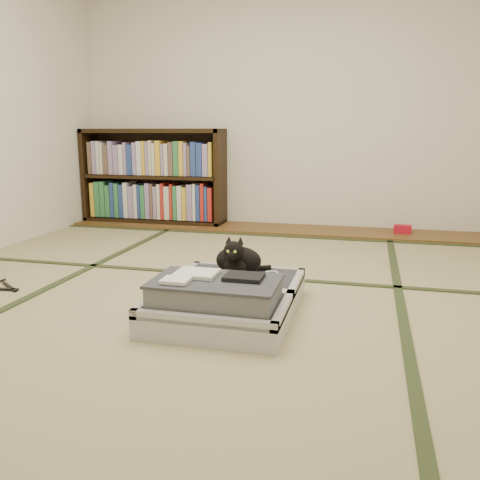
# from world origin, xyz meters

# --- Properties ---
(floor) EXTENTS (4.50, 4.50, 0.00)m
(floor) POSITION_xyz_m (0.00, 0.00, 0.00)
(floor) COLOR tan
(floor) RESTS_ON ground
(wood_strip) EXTENTS (4.00, 0.50, 0.02)m
(wood_strip) POSITION_xyz_m (0.00, 2.00, 0.01)
(wood_strip) COLOR brown
(wood_strip) RESTS_ON ground
(red_item) EXTENTS (0.16, 0.11, 0.07)m
(red_item) POSITION_xyz_m (1.11, 2.03, 0.06)
(red_item) COLOR #B60E21
(red_item) RESTS_ON wood_strip
(room_shell) EXTENTS (4.50, 4.50, 4.50)m
(room_shell) POSITION_xyz_m (0.00, 0.00, 1.46)
(room_shell) COLOR white
(room_shell) RESTS_ON ground
(tatami_borders) EXTENTS (4.00, 4.50, 0.01)m
(tatami_borders) POSITION_xyz_m (0.00, 0.49, 0.00)
(tatami_borders) COLOR #2D381E
(tatami_borders) RESTS_ON ground
(bookcase) EXTENTS (1.43, 0.33, 0.92)m
(bookcase) POSITION_xyz_m (-1.27, 2.07, 0.45)
(bookcase) COLOR black
(bookcase) RESTS_ON wood_strip
(suitcase) EXTENTS (0.66, 0.88, 0.26)m
(suitcase) POSITION_xyz_m (0.14, -0.30, 0.09)
(suitcase) COLOR silver
(suitcase) RESTS_ON floor
(cat) EXTENTS (0.29, 0.30, 0.24)m
(cat) POSITION_xyz_m (0.13, -0.00, 0.22)
(cat) COLOR black
(cat) RESTS_ON suitcase
(cable_coil) EXTENTS (0.09, 0.09, 0.02)m
(cable_coil) POSITION_xyz_m (0.31, 0.04, 0.14)
(cable_coil) COLOR white
(cable_coil) RESTS_ON suitcase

